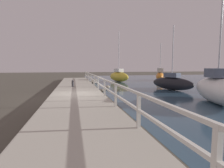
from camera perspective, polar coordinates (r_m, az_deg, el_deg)
ground_plane at (r=12.42m, az=-11.25°, el=-4.49°), size 120.00×120.00×0.00m
dock_walkway at (r=12.40m, az=-11.26°, el=-3.79°), size 3.56×36.00×0.31m
railing at (r=12.43m, az=-3.57°, el=0.50°), size 0.10×32.50×1.09m
boulder_mid_strip at (r=17.13m, az=-1.47°, el=-1.04°), size 0.46×0.42×0.35m
boulder_downstream at (r=24.02m, az=-5.75°, el=1.15°), size 0.79×0.71×0.59m
boulder_upstream at (r=22.47m, az=-5.84°, el=0.45°), size 0.39×0.35×0.29m
boulder_water_edge at (r=23.47m, az=-6.50°, el=0.74°), size 0.47×0.43×0.36m
boulder_far_strip at (r=14.96m, az=-3.28°, el=-2.12°), size 0.39×0.35×0.29m
mooring_bollard at (r=16.75m, az=-12.72°, el=0.20°), size 0.20×0.20×0.62m
sailboat_black at (r=17.30m, az=18.93°, el=0.40°), size 2.58×4.52×5.92m
sailboat_yellow at (r=25.62m, az=2.20°, el=2.57°), size 2.53×4.79×7.23m
sailboat_white at (r=12.08m, az=31.17°, el=-1.44°), size 3.27×5.56×7.19m
sailboat_orange at (r=29.05m, az=15.39°, el=2.70°), size 2.81×4.18×5.90m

